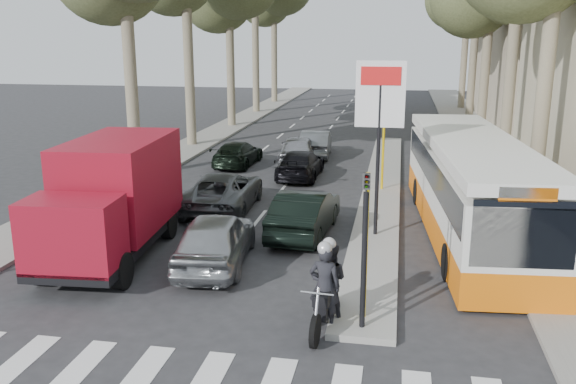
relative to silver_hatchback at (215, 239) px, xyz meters
name	(u,v)px	position (x,y,z in m)	size (l,w,h in m)	color
ground	(236,294)	(1.10, -1.87, -0.77)	(120.00, 120.00, 0.00)	#28282B
sidewalk_right	(477,139)	(9.70, 23.13, -0.71)	(3.20, 70.00, 0.12)	gray
median_left	(231,126)	(-6.90, 26.13, -0.71)	(2.40, 64.00, 0.12)	gray
traffic_island	(381,190)	(4.35, 9.13, -0.69)	(1.50, 26.00, 0.16)	gray
building_far	(572,10)	(16.60, 32.13, 7.23)	(11.00, 20.00, 16.00)	#B7A88E
billboard	(379,124)	(4.35, 3.13, 2.93)	(1.50, 12.10, 5.60)	yellow
traffic_light_island	(365,225)	(4.35, -3.37, 1.71)	(0.16, 0.41, 3.60)	black
silver_hatchback	(215,239)	(0.00, 0.00, 0.00)	(1.83, 4.55, 1.55)	#A0A4A8
dark_hatchback	(305,213)	(2.06, 3.13, -0.03)	(1.57, 4.49, 1.48)	black
queue_car_a	(223,191)	(-1.40, 5.50, -0.07)	(2.34, 5.07, 1.41)	#4C5054
queue_car_b	(300,164)	(0.60, 11.13, -0.14)	(1.77, 4.36, 1.26)	black
queue_car_c	(298,150)	(0.00, 14.11, -0.03)	(1.76, 4.36, 1.49)	#96979D
queue_car_d	(316,143)	(0.60, 16.32, -0.07)	(1.48, 4.25, 1.40)	#55595E
queue_car_e	(238,154)	(-2.90, 13.22, -0.16)	(1.71, 4.21, 1.22)	black
red_truck	(113,197)	(-3.12, 0.22, 1.02)	(2.84, 6.52, 3.39)	black
city_bus	(471,185)	(7.30, 4.07, 0.91)	(3.67, 12.33, 3.20)	orange
motorcycle	(326,285)	(3.52, -3.07, 0.16)	(0.91, 2.41, 2.05)	black
pedestrian_far	(477,163)	(8.30, 10.80, 0.28)	(1.21, 0.54, 1.87)	#625849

